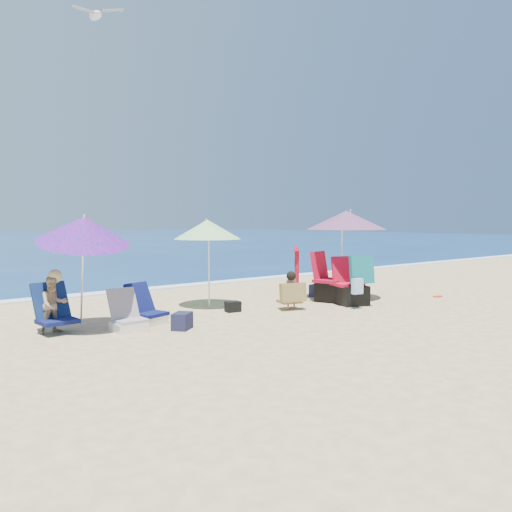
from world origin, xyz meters
TOP-DOWN VIEW (x-y plane):
  - ground at (0.00, 0.00)m, footprint 120.00×120.00m
  - foam at (0.00, 5.10)m, footprint 120.00×0.50m
  - umbrella_turquoise at (2.14, 0.76)m, footprint 2.34×2.34m
  - umbrella_striped at (-0.90, 1.87)m, footprint 1.52×1.52m
  - umbrella_blue at (-3.74, 1.17)m, footprint 1.69×1.74m
  - furled_umbrella at (0.89, 1.07)m, footprint 0.20×0.18m
  - chair_navy at (-2.68, 1.09)m, footprint 0.67×0.74m
  - chair_rainbow at (-3.18, 0.78)m, footprint 0.53×0.61m
  - camp_chair_left at (1.68, 0.83)m, footprint 0.89×0.85m
  - camp_chair_right at (1.66, 0.13)m, footprint 0.81×0.94m
  - person_center at (0.27, 0.56)m, footprint 0.60×0.57m
  - person_left at (-4.17, 1.41)m, footprint 0.61×0.77m
  - bag_navy_a at (-2.43, 0.32)m, footprint 0.44×0.43m
  - bag_black_a at (-0.81, 1.10)m, footprint 0.31×0.25m
  - bag_navy_b at (1.98, 1.47)m, footprint 0.45×0.38m
  - orange_item at (4.15, -0.37)m, footprint 0.24×0.13m
  - seagull at (-2.95, 2.49)m, footprint 0.83×0.71m

SIDE VIEW (x-z plane):
  - ground at x=0.00m, z-range 0.00..0.00m
  - orange_item at x=4.15m, z-range 0.00..0.03m
  - foam at x=0.00m, z-range 0.00..0.04m
  - bag_black_a at x=-0.81m, z-range 0.00..0.21m
  - bag_navy_a at x=-2.43m, z-range 0.00..0.28m
  - bag_navy_b at x=1.98m, z-range 0.00..0.29m
  - chair_rainbow at x=-3.18m, z-range -0.16..0.52m
  - chair_navy at x=-2.68m, z-range -0.17..0.55m
  - camp_chair_left at x=1.68m, z-range -0.23..0.90m
  - person_center at x=0.27m, z-range -0.01..0.78m
  - camp_chair_right at x=1.66m, z-range -0.15..0.94m
  - person_left at x=-4.17m, z-range -0.05..0.98m
  - furled_umbrella at x=0.89m, z-range 0.06..1.37m
  - umbrella_striped at x=-0.90m, z-range 0.70..2.57m
  - umbrella_blue at x=-3.74m, z-range 0.65..2.68m
  - umbrella_turquoise at x=2.14m, z-range 0.79..2.86m
  - seagull at x=-2.95m, z-range 5.57..5.72m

